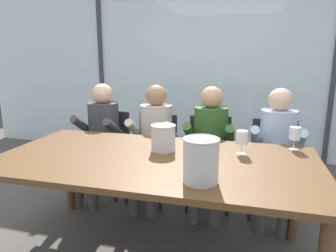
{
  "coord_description": "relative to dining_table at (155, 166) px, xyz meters",
  "views": [
    {
      "loc": [
        0.62,
        -1.95,
        1.47
      ],
      "look_at": [
        0.0,
        0.35,
        0.93
      ],
      "focal_mm": 32.59,
      "sensor_mm": 36.0,
      "label": 1
    }
  ],
  "objects": [
    {
      "name": "chair_right_of_center",
      "position": [
        0.87,
        0.97,
        -0.2
      ],
      "size": [
        0.44,
        0.44,
        0.88
      ],
      "rotation": [
        0.0,
        0.0,
        -0.01
      ],
      "color": "#232328",
      "rests_on": "ground"
    },
    {
      "name": "person_charcoal_jacket",
      "position": [
        -0.87,
        0.84,
        -0.02
      ],
      "size": [
        0.49,
        0.63,
        1.2
      ],
      "rotation": [
        0.0,
        0.0,
        -0.08
      ],
      "color": "#38383D",
      "rests_on": "ground"
    },
    {
      "name": "chair_left_of_center",
      "position": [
        -0.32,
        0.96,
        -0.2
      ],
      "size": [
        0.49,
        0.49,
        0.88
      ],
      "rotation": [
        0.0,
        0.0,
        -0.12
      ],
      "color": "#232328",
      "rests_on": "ground"
    },
    {
      "name": "wine_glass_near_bucket",
      "position": [
        0.58,
        0.24,
        0.19
      ],
      "size": [
        0.08,
        0.08,
        0.17
      ],
      "color": "silver",
      "rests_on": "dining_table"
    },
    {
      "name": "person_olive_shirt",
      "position": [
        0.28,
        0.84,
        -0.02
      ],
      "size": [
        0.47,
        0.61,
        1.2
      ],
      "rotation": [
        0.0,
        0.0,
        0.02
      ],
      "color": "#2D5123",
      "rests_on": "ground"
    },
    {
      "name": "window_mullion_left",
      "position": [
        -1.68,
        2.52,
        0.59
      ],
      "size": [
        0.06,
        0.06,
        2.6
      ],
      "primitive_type": "cube",
      "color": "#38383D",
      "rests_on": "ground"
    },
    {
      "name": "ground",
      "position": [
        0.0,
        1.0,
        -0.71
      ],
      "size": [
        14.0,
        14.0,
        0.0
      ],
      "primitive_type": "plane",
      "color": "#4C4742"
    },
    {
      "name": "window_glass_panel",
      "position": [
        0.0,
        2.54,
        0.59
      ],
      "size": [
        7.45,
        0.03,
        2.6
      ],
      "primitive_type": "cube",
      "color": "silver",
      "rests_on": "ground"
    },
    {
      "name": "window_mullion_right",
      "position": [
        1.68,
        2.52,
        0.59
      ],
      "size": [
        0.06,
        0.06,
        2.6
      ],
      "primitive_type": "cube",
      "color": "#38383D",
      "rests_on": "ground"
    },
    {
      "name": "ice_bucket_primary",
      "position": [
        0.38,
        -0.34,
        0.2
      ],
      "size": [
        0.21,
        0.21,
        0.26
      ],
      "color": "#B7B7BC",
      "rests_on": "dining_table"
    },
    {
      "name": "tasting_bowl",
      "position": [
        0.27,
        0.36,
        0.09
      ],
      "size": [
        0.16,
        0.16,
        0.05
      ],
      "primitive_type": "cylinder",
      "color": "silver",
      "rests_on": "dining_table"
    },
    {
      "name": "ice_bucket_secondary",
      "position": [
        0.01,
        0.17,
        0.17
      ],
      "size": [
        0.19,
        0.19,
        0.2
      ],
      "color": "#B7B7BC",
      "rests_on": "dining_table"
    },
    {
      "name": "dining_table",
      "position": [
        0.0,
        0.0,
        0.0
      ],
      "size": [
        2.25,
        1.14,
        0.78
      ],
      "color": "brown",
      "rests_on": "ground"
    },
    {
      "name": "person_pale_blue_shirt",
      "position": [
        0.88,
        0.84,
        -0.02
      ],
      "size": [
        0.48,
        0.63,
        1.2
      ],
      "rotation": [
        0.0,
        0.0,
        -0.07
      ],
      "color": "#9EB2D1",
      "rests_on": "ground"
    },
    {
      "name": "wine_glass_by_left_taster",
      "position": [
        0.97,
        0.46,
        0.19
      ],
      "size": [
        0.08,
        0.08,
        0.17
      ],
      "color": "silver",
      "rests_on": "dining_table"
    },
    {
      "name": "person_beige_jumper",
      "position": [
        -0.28,
        0.84,
        -0.02
      ],
      "size": [
        0.47,
        0.62,
        1.2
      ],
      "rotation": [
        0.0,
        0.0,
        -0.04
      ],
      "color": "#B7AD9E",
      "rests_on": "ground"
    },
    {
      "name": "chair_center",
      "position": [
        0.26,
        0.99,
        -0.2
      ],
      "size": [
        0.48,
        0.48,
        0.88
      ],
      "rotation": [
        0.0,
        0.0,
        0.1
      ],
      "color": "#232328",
      "rests_on": "ground"
    },
    {
      "name": "hillside_vineyard",
      "position": [
        0.0,
        6.3,
        0.31
      ],
      "size": [
        13.45,
        2.4,
        2.03
      ],
      "primitive_type": "cube",
      "color": "#386633",
      "rests_on": "ground"
    },
    {
      "name": "chair_near_curtain",
      "position": [
        -0.85,
        0.98,
        -0.2
      ],
      "size": [
        0.45,
        0.45,
        0.88
      ],
      "rotation": [
        0.0,
        0.0,
        0.02
      ],
      "color": "#232328",
      "rests_on": "ground"
    }
  ]
}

